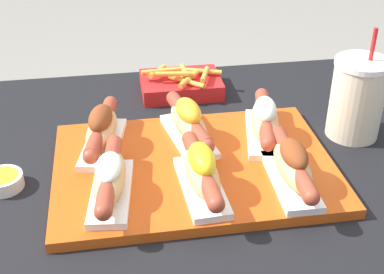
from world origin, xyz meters
TOP-DOWN VIEW (x-y plane):
  - serving_tray at (-0.01, 0.01)m, footprint 0.48×0.34m
  - hot_dog_0 at (-0.16, -0.05)m, footprint 0.08×0.21m
  - hot_dog_1 at (-0.01, -0.06)m, footprint 0.07×0.21m
  - hot_dog_2 at (0.13, -0.07)m, footprint 0.06×0.21m
  - hot_dog_3 at (-0.17, 0.09)m, footprint 0.09×0.20m
  - hot_dog_4 at (-0.01, 0.09)m, footprint 0.09×0.21m
  - hot_dog_5 at (0.13, 0.08)m, footprint 0.09×0.20m
  - sauce_bowl at (-0.33, 0.02)m, footprint 0.07×0.07m
  - drink_cup at (0.31, 0.09)m, footprint 0.10×0.10m
  - fries_basket at (0.01, 0.32)m, footprint 0.18×0.13m

SIDE VIEW (x-z plane):
  - serving_tray at x=-0.01m, z-range 0.69..0.70m
  - sauce_bowl at x=-0.33m, z-range 0.69..0.71m
  - fries_basket at x=0.01m, z-range 0.68..0.74m
  - hot_dog_0 at x=-0.16m, z-range 0.70..0.77m
  - hot_dog_2 at x=0.13m, z-range 0.70..0.78m
  - hot_dog_5 at x=0.13m, z-range 0.70..0.78m
  - hot_dog_3 at x=-0.17m, z-range 0.70..0.78m
  - hot_dog_4 at x=-0.01m, z-range 0.70..0.78m
  - hot_dog_1 at x=-0.01m, z-range 0.70..0.78m
  - drink_cup at x=0.31m, z-range 0.66..0.87m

